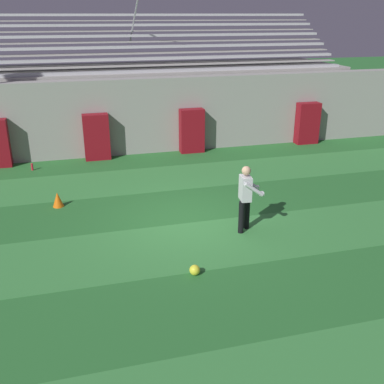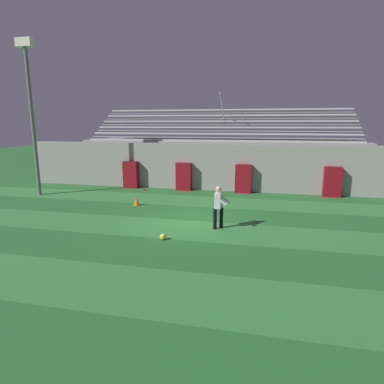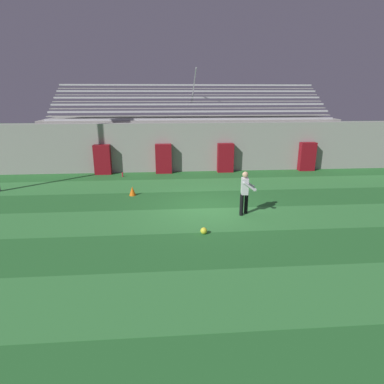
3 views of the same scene
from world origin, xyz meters
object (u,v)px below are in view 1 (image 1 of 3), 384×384
Objects in this scene: goalkeeper at (246,195)px; soccer_ball at (195,270)px; water_bottle at (32,167)px; padding_pillar_far_right at (307,123)px; traffic_cone at (58,199)px; padding_pillar_gate_left at (97,137)px; padding_pillar_gate_right at (192,131)px.

goalkeeper reaches higher than soccer_ball.
soccer_ball is at bearing -65.14° from water_bottle.
traffic_cone is at bearing -157.05° from padding_pillar_far_right.
padding_pillar_gate_right is at bearing 0.00° from padding_pillar_gate_left.
padding_pillar_far_right is 3.97× the size of traffic_cone.
soccer_ball is at bearing -136.23° from goalkeeper.
padding_pillar_far_right is (4.89, 0.00, 0.00)m from padding_pillar_gate_right.
water_bottle is at bearing -176.18° from padding_pillar_far_right.
padding_pillar_far_right reaches higher than traffic_cone.
padding_pillar_gate_left is 8.68m from soccer_ball.
padding_pillar_far_right is at bearing 50.24° from soccer_ball.
soccer_ball is (-7.11, -8.55, -0.72)m from padding_pillar_far_right.
traffic_cone is (-9.85, -4.17, -0.62)m from padding_pillar_far_right.
goalkeeper reaches higher than padding_pillar_gate_left.
goalkeeper is at bearing -49.07° from water_bottle.
traffic_cone is 3.57m from water_bottle.
goalkeeper is 2.54m from soccer_ball.
traffic_cone is (-4.96, -4.17, -0.62)m from padding_pillar_gate_right.
traffic_cone reaches higher than soccer_ball.
padding_pillar_gate_right is 3.97× the size of traffic_cone.
padding_pillar_gate_left is 1.00× the size of padding_pillar_gate_right.
goalkeeper is (-5.38, -6.89, 0.12)m from padding_pillar_far_right.
goalkeeper is 3.98× the size of traffic_cone.
traffic_cone is (-4.47, 2.72, -0.74)m from goalkeeper.
soccer_ball is at bearing -129.76° from padding_pillar_far_right.
padding_pillar_gate_left is 7.55m from goalkeeper.
padding_pillar_gate_left reaches higher than soccer_ball.
padding_pillar_gate_right is 4.89m from padding_pillar_far_right.
goalkeeper reaches higher than padding_pillar_gate_right.
padding_pillar_gate_left is at bearing 114.10° from goalkeeper.
goalkeeper is at bearing -65.90° from padding_pillar_gate_left.
padding_pillar_gate_left is at bearing 180.00° from padding_pillar_gate_right.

